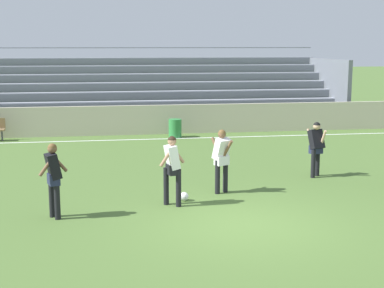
% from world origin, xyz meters
% --- Properties ---
extents(ground_plane, '(160.00, 160.00, 0.00)m').
position_xyz_m(ground_plane, '(0.00, 0.00, 0.00)').
color(ground_plane, '#4C6B30').
extents(field_line_sideline, '(44.00, 0.12, 0.01)m').
position_xyz_m(field_line_sideline, '(0.00, 11.31, 0.00)').
color(field_line_sideline, white).
rests_on(field_line_sideline, ground).
extents(sideline_wall, '(48.00, 0.16, 1.26)m').
position_xyz_m(sideline_wall, '(0.00, 12.62, 0.63)').
color(sideline_wall, beige).
rests_on(sideline_wall, ground).
extents(bleacher_stand, '(23.78, 5.59, 3.68)m').
position_xyz_m(bleacher_stand, '(-3.30, 16.20, 1.63)').
color(bleacher_stand, '#9EA3AD').
rests_on(bleacher_stand, ground).
extents(trash_bin, '(0.53, 0.53, 0.76)m').
position_xyz_m(trash_bin, '(0.01, 11.61, 0.38)').
color(trash_bin, '#2D7F3D').
rests_on(trash_bin, ground).
extents(player_white_pressing_high, '(0.66, 0.46, 1.70)m').
position_xyz_m(player_white_pressing_high, '(-1.33, 1.68, 1.01)').
color(player_white_pressing_high, black).
rests_on(player_white_pressing_high, ground).
extents(player_white_dropping_back, '(0.51, 0.66, 1.68)m').
position_xyz_m(player_white_dropping_back, '(0.08, 2.64, 1.00)').
color(player_white_dropping_back, black).
rests_on(player_white_dropping_back, ground).
extents(player_dark_trailing_run, '(0.47, 0.55, 1.62)m').
position_xyz_m(player_dark_trailing_run, '(3.17, 3.99, 0.96)').
color(player_dark_trailing_run, black).
rests_on(player_dark_trailing_run, ground).
extents(player_dark_wide_right, '(0.62, 0.49, 1.70)m').
position_xyz_m(player_dark_wide_right, '(-4.04, 1.11, 1.02)').
color(player_dark_wide_right, black).
rests_on(player_dark_wide_right, ground).
extents(soccer_ball, '(0.22, 0.22, 0.22)m').
position_xyz_m(soccer_ball, '(-0.99, 2.04, 0.11)').
color(soccer_ball, white).
rests_on(soccer_ball, ground).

